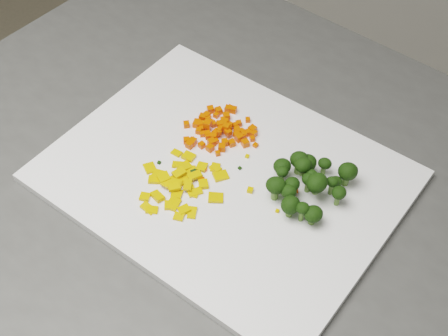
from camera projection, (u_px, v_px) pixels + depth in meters
The scene contains 152 objects.
cutting_board at pixel (224, 176), 0.82m from camera, with size 0.43×0.34×0.01m, color white.
carrot_pile at pixel (219, 126), 0.85m from camera, with size 0.10×0.10×0.03m, color #F14002, non-canonical shape.
pepper_pile at pixel (180, 180), 0.79m from camera, with size 0.11×0.11×0.02m, color #E8A50C, non-canonical shape.
broccoli_pile at pixel (306, 180), 0.77m from camera, with size 0.12×0.12×0.05m, color black, non-canonical shape.
carrot_cube_0 at pixel (219, 111), 0.88m from camera, with size 0.01×0.01×0.01m, color #F14002.
carrot_cube_1 at pixel (200, 125), 0.86m from camera, with size 0.01×0.01×0.01m, color #F14002.
carrot_cube_2 at pixel (235, 125), 0.86m from camera, with size 0.01×0.01×0.01m, color #F14002.
carrot_cube_3 at pixel (210, 123), 0.87m from camera, with size 0.01×0.01×0.01m, color #F14002.
carrot_cube_4 at pixel (242, 132), 0.86m from camera, with size 0.01×0.01×0.01m, color #F14002.
carrot_cube_5 at pixel (225, 127), 0.85m from camera, with size 0.01×0.01×0.01m, color #F14002.
carrot_cube_6 at pixel (237, 130), 0.86m from camera, with size 0.01×0.01×0.01m, color #F14002.
carrot_cube_7 at pixel (186, 140), 0.84m from camera, with size 0.01×0.01×0.01m, color #F14002.
carrot_cube_8 at pixel (236, 135), 0.85m from camera, with size 0.01×0.01×0.01m, color #F14002.
carrot_cube_9 at pixel (196, 124), 0.86m from camera, with size 0.01×0.01×0.01m, color #F14002.
carrot_cube_10 at pixel (245, 143), 0.84m from camera, with size 0.01×0.01×0.01m, color #F14002.
carrot_cube_11 at pixel (223, 120), 0.86m from camera, with size 0.01×0.01×0.01m, color #F14002.
carrot_cube_12 at pixel (227, 128), 0.86m from camera, with size 0.01×0.01×0.01m, color #F14002.
carrot_cube_13 at pixel (252, 139), 0.85m from camera, with size 0.01×0.01×0.01m, color #F14002.
carrot_cube_14 at pixel (225, 123), 0.87m from camera, with size 0.01×0.01×0.01m, color #F14002.
carrot_cube_15 at pixel (218, 153), 0.83m from camera, with size 0.01×0.01×0.01m, color #F14002.
carrot_cube_16 at pixel (222, 148), 0.83m from camera, with size 0.01×0.01×0.01m, color #F14002.
carrot_cube_17 at pixel (205, 128), 0.86m from camera, with size 0.01×0.01×0.01m, color #F14002.
carrot_cube_18 at pixel (232, 143), 0.84m from camera, with size 0.01×0.01×0.01m, color #F14002.
carrot_cube_19 at pixel (208, 136), 0.85m from camera, with size 0.01×0.01×0.01m, color #F14002.
carrot_cube_20 at pixel (197, 122), 0.87m from camera, with size 0.01×0.01×0.01m, color #F14002.
carrot_cube_21 at pixel (199, 123), 0.87m from camera, with size 0.01×0.01×0.01m, color #F14002.
carrot_cube_22 at pixel (223, 125), 0.85m from camera, with size 0.01×0.01×0.01m, color #F14002.
carrot_cube_23 at pixel (226, 131), 0.85m from camera, with size 0.01×0.01×0.01m, color #F14002.
carrot_cube_24 at pixel (207, 124), 0.85m from camera, with size 0.01×0.01×0.01m, color #F14002.
carrot_cube_25 at pixel (219, 130), 0.85m from camera, with size 0.01×0.01×0.01m, color #F14002.
carrot_cube_26 at pixel (228, 109), 0.88m from camera, with size 0.01×0.01×0.01m, color #F14002.
carrot_cube_27 at pixel (244, 134), 0.85m from camera, with size 0.01×0.01×0.01m, color #F14002.
carrot_cube_28 at pixel (207, 119), 0.87m from camera, with size 0.01×0.01×0.01m, color #F14002.
carrot_cube_29 at pixel (230, 109), 0.88m from camera, with size 0.01×0.01×0.01m, color #F14002.
carrot_cube_30 at pixel (217, 133), 0.85m from camera, with size 0.01×0.01×0.01m, color #F14002.
carrot_cube_31 at pixel (238, 131), 0.86m from camera, with size 0.01×0.01×0.01m, color #F14002.
carrot_cube_32 at pixel (192, 141), 0.84m from camera, with size 0.01×0.01×0.01m, color #F14002.
carrot_cube_33 at pixel (214, 124), 0.86m from camera, with size 0.01×0.01×0.01m, color #F14002.
carrot_cube_34 at pixel (193, 142), 0.84m from camera, with size 0.01×0.01×0.01m, color #F14002.
carrot_cube_35 at pixel (244, 133), 0.85m from camera, with size 0.01×0.01×0.01m, color #F14002.
carrot_cube_36 at pixel (216, 115), 0.88m from camera, with size 0.01×0.01×0.01m, color #F14002.
carrot_cube_37 at pixel (220, 124), 0.85m from camera, with size 0.01×0.01×0.01m, color #F14002.
carrot_cube_38 at pixel (248, 120), 0.87m from camera, with size 0.01×0.01×0.01m, color #F14002.
carrot_cube_39 at pixel (201, 129), 0.86m from camera, with size 0.01×0.01×0.01m, color #F14002.
carrot_cube_40 at pixel (249, 133), 0.85m from camera, with size 0.01×0.01×0.01m, color #F14002.
carrot_cube_41 at pixel (225, 142), 0.84m from camera, with size 0.01×0.01×0.01m, color #F14002.
carrot_cube_42 at pixel (239, 138), 0.85m from camera, with size 0.01×0.01×0.01m, color #F14002.
carrot_cube_43 at pixel (219, 132), 0.84m from camera, with size 0.01×0.01×0.01m, color #F14002.
carrot_cube_44 at pixel (230, 125), 0.85m from camera, with size 0.01×0.01×0.01m, color #F14002.
carrot_cube_45 at pixel (212, 143), 0.84m from camera, with size 0.01×0.01×0.01m, color #F14002.
carrot_cube_46 at pixel (227, 127), 0.85m from camera, with size 0.01×0.01×0.01m, color #F14002.
carrot_cube_47 at pixel (226, 116), 0.87m from camera, with size 0.01×0.01×0.01m, color #F14002.
carrot_cube_48 at pixel (228, 128), 0.85m from camera, with size 0.01×0.01×0.01m, color #F14002.
carrot_cube_49 at pixel (208, 134), 0.85m from camera, with size 0.01×0.01×0.01m, color #F14002.
carrot_cube_50 at pixel (210, 110), 0.88m from camera, with size 0.01×0.01×0.01m, color #F14002.
carrot_cube_51 at pixel (228, 132), 0.85m from camera, with size 0.01×0.01×0.01m, color #F14002.
carrot_cube_52 at pixel (206, 116), 0.87m from camera, with size 0.01×0.01×0.01m, color #F14002.
carrot_cube_53 at pixel (213, 137), 0.85m from camera, with size 0.01×0.01×0.01m, color #F14002.
carrot_cube_54 at pixel (237, 133), 0.85m from camera, with size 0.01×0.01×0.01m, color #F14002.
carrot_cube_55 at pixel (222, 127), 0.85m from camera, with size 0.01×0.01×0.01m, color #F14002.
carrot_cube_56 at pixel (242, 131), 0.86m from camera, with size 0.01×0.01×0.01m, color #F14002.
carrot_cube_57 at pixel (203, 117), 0.87m from camera, with size 0.01×0.01×0.01m, color #F14002.
carrot_cube_58 at pixel (210, 148), 0.83m from camera, with size 0.01×0.01×0.01m, color #F14002.
carrot_cube_59 at pixel (252, 129), 0.86m from camera, with size 0.01×0.01×0.01m, color #F14002.
carrot_cube_60 at pixel (202, 145), 0.84m from camera, with size 0.01×0.01×0.01m, color #F14002.
carrot_cube_61 at pixel (253, 134), 0.85m from camera, with size 0.01×0.01×0.01m, color #F14002.
carrot_cube_62 at pixel (224, 122), 0.85m from camera, with size 0.01×0.01×0.01m, color #F14002.
carrot_cube_63 at pixel (205, 117), 0.87m from camera, with size 0.01×0.01×0.01m, color #F14002.
carrot_cube_64 at pixel (243, 136), 0.85m from camera, with size 0.01×0.01×0.01m, color #F14002.
carrot_cube_65 at pixel (204, 126), 0.86m from camera, with size 0.01×0.01×0.01m, color #F14002.
carrot_cube_66 at pixel (202, 134), 0.85m from camera, with size 0.01×0.01×0.01m, color #F14002.
carrot_cube_67 at pixel (216, 141), 0.84m from camera, with size 0.01×0.01×0.01m, color #F14002.
carrot_cube_68 at pixel (227, 125), 0.85m from camera, with size 0.01×0.01×0.01m, color #F14002.
carrot_cube_69 at pixel (234, 110), 0.88m from camera, with size 0.01×0.01×0.01m, color #F14002.
carrot_cube_70 at pixel (225, 122), 0.86m from camera, with size 0.01×0.01×0.01m, color #F14002.
carrot_cube_71 at pixel (239, 124), 0.87m from camera, with size 0.01×0.01×0.01m, color #F14002.
carrot_cube_72 at pixel (226, 127), 0.85m from camera, with size 0.01×0.01×0.01m, color #F14002.
carrot_cube_73 at pixel (237, 128), 0.86m from camera, with size 0.01×0.01×0.01m, color #F14002.
carrot_cube_74 at pixel (190, 145), 0.84m from camera, with size 0.01×0.01×0.01m, color #F14002.
carrot_cube_75 at pixel (199, 131), 0.86m from camera, with size 0.01×0.01×0.01m, color #F14002.
carrot_cube_76 at pixel (186, 124), 0.86m from camera, with size 0.01×0.01×0.01m, color #F14002.
pepper_chunk_0 at pixel (175, 184), 0.79m from camera, with size 0.01×0.02×0.00m, color #E8A50C.
pepper_chunk_1 at pixel (152, 210), 0.77m from camera, with size 0.02×0.01×0.00m, color #E8A50C.
pepper_chunk_2 at pixel (216, 168), 0.81m from camera, with size 0.01×0.01×0.00m, color #E8A50C.
pepper_chunk_3 at pixel (176, 185), 0.80m from camera, with size 0.02×0.02×0.00m, color #E8A50C.
pepper_chunk_4 at pixel (188, 186), 0.80m from camera, with size 0.02×0.01×0.00m, color #E8A50C.
pepper_chunk_5 at pixel (202, 167), 0.82m from camera, with size 0.01×0.01×0.00m, color #E8A50C.
pepper_chunk_6 at pixel (179, 217), 0.76m from camera, with size 0.01×0.01×0.00m, color #E8A50C.
pepper_chunk_7 at pixel (184, 167), 0.82m from camera, with size 0.02×0.02×0.00m, color #E8A50C.
pepper_chunk_8 at pixel (195, 192), 0.79m from camera, with size 0.02×0.01×0.00m, color #E8A50C.
pepper_chunk_9 at pixel (173, 204), 0.78m from camera, with size 0.02×0.01×0.00m, color #E8A50C.
pepper_chunk_10 at pixel (195, 176), 0.80m from camera, with size 0.02×0.01×0.00m, color #E8A50C.
pepper_chunk_11 at pixel (177, 194), 0.79m from camera, with size 0.01×0.01×0.00m, color #E8A50C.
pepper_chunk_12 at pixel (167, 183), 0.79m from camera, with size 0.01×0.01×0.00m, color #E8A50C.
pepper_chunk_13 at pixel (192, 213), 0.77m from camera, with size 0.02×0.01×0.00m, color #E8A50C.
pepper_chunk_14 at pixel (215, 168), 0.82m from camera, with size 0.01×0.01×0.00m, color #E8A50C.
pepper_chunk_15 at pixel (195, 193), 0.79m from camera, with size 0.01×0.01×0.00m, color #E8A50C.
pepper_chunk_16 at pixel (145, 197), 0.78m from camera, with size 0.01×0.01×0.00m, color #E8A50C.
pepper_chunk_17 at pixel (156, 180), 0.80m from camera, with size 0.02×0.01×0.00m, color #E8A50C.
pepper_chunk_18 at pixel (221, 176), 0.81m from camera, with size 0.02×0.02×0.00m, color #E8A50C.
pepper_chunk_19 at pixel (174, 187), 0.79m from camera, with size 0.02×0.01×0.00m, color #E8A50C.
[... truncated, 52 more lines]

